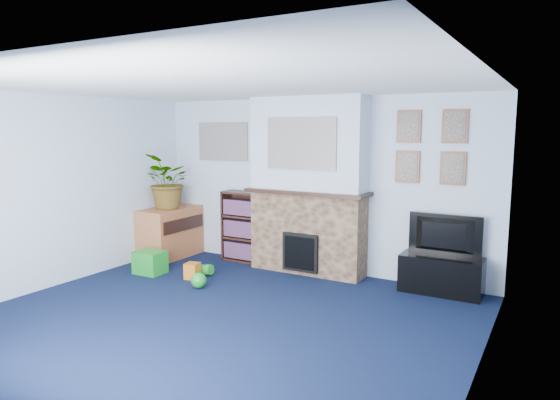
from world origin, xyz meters
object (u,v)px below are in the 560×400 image
Objects in this scene: tv_stand at (441,275)px; bookshelf at (242,228)px; television at (443,236)px; sideboard at (170,234)px.

tv_stand is 0.91× the size of bookshelf.
television is (0.00, 0.02, 0.48)m from tv_stand.
bookshelf is (-2.94, 0.08, 0.28)m from tv_stand.
sideboard is (-4.05, -0.28, 0.12)m from tv_stand.
tv_stand is 0.98× the size of sideboard.
television is 2.95m from bookshelf.
sideboard is at bearing -162.19° from bookshelf.
sideboard is (-1.11, -0.36, -0.15)m from bookshelf.
bookshelf reaches higher than tv_stand.
sideboard is at bearing 4.62° from television.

